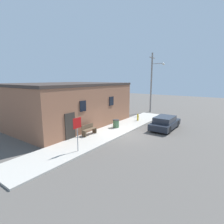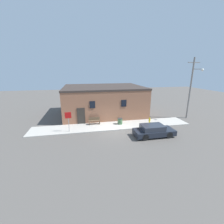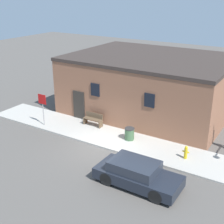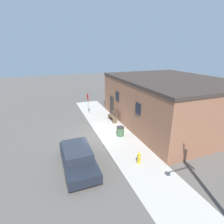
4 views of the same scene
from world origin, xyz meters
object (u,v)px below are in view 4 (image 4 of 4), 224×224
Objects in this scene: fire_hydrant at (139,158)px; trash_bin at (120,131)px; bench at (113,117)px; parked_car at (78,158)px; stop_sign at (88,100)px.

trash_bin is at bearing 173.80° from fire_hydrant.
bench is 0.33× the size of parked_car.
fire_hydrant is 3.77m from parked_car.
trash_bin is 4.77m from parked_car.
stop_sign is 0.53× the size of parked_car.
stop_sign reaches higher than trash_bin.
fire_hydrant is 0.56× the size of bench.
bench is at bearing 30.88° from stop_sign.
stop_sign reaches higher than bench.
trash_bin reaches higher than fire_hydrant.
bench reaches higher than trash_bin.
stop_sign reaches higher than fire_hydrant.
bench is (2.98, 1.78, -1.14)m from stop_sign.
bench is 1.78× the size of trash_bin.
bench is at bearing 169.27° from trash_bin.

